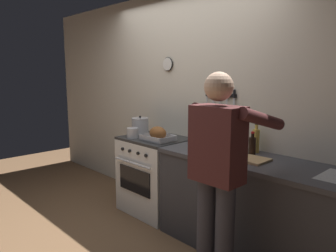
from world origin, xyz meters
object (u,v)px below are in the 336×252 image
object	(u,v)px
person_cook	(218,168)
stock_pot	(140,126)
bottle_soy_sauce	(252,146)
bottle_cooking_oil	(256,140)
bottle_olive_oil	(223,139)
saucepan	(133,133)
stove	(155,175)
cutting_board	(247,158)
roasting_pan	(158,135)
bottle_vinegar	(230,137)

from	to	relation	value
person_cook	stock_pot	xyz separation A→B (m)	(-1.67, 0.61, 0.05)
bottle_soy_sauce	stock_pot	bearing A→B (deg)	-177.15
bottle_cooking_oil	bottle_olive_oil	xyz separation A→B (m)	(-0.28, -0.14, -0.01)
person_cook	bottle_olive_oil	size ratio (longest dim) A/B	6.36
stock_pot	saucepan	world-z (taller)	stock_pot
person_cook	stock_pot	bearing A→B (deg)	66.60
stove	stock_pot	xyz separation A→B (m)	(-0.30, 0.02, 0.55)
cutting_board	bottle_olive_oil	xyz separation A→B (m)	(-0.36, 0.13, 0.10)
roasting_pan	stock_pot	bearing A→B (deg)	165.87
roasting_pan	stock_pot	world-z (taller)	stock_pot
bottle_soy_sauce	saucepan	bearing A→B (deg)	-168.36
stock_pot	bottle_vinegar	size ratio (longest dim) A/B	0.90
stove	person_cook	world-z (taller)	person_cook
saucepan	bottle_soy_sauce	world-z (taller)	bottle_soy_sauce
stove	person_cook	bearing A→B (deg)	-23.21
stove	cutting_board	size ratio (longest dim) A/B	2.50
stove	bottle_cooking_oil	world-z (taller)	bottle_cooking_oil
cutting_board	bottle_vinegar	xyz separation A→B (m)	(-0.39, 0.28, 0.10)
stock_pot	cutting_board	xyz separation A→B (m)	(1.58, -0.08, -0.09)
cutting_board	roasting_pan	bearing A→B (deg)	-178.04
saucepan	bottle_cooking_oil	xyz separation A→B (m)	(1.37, 0.41, 0.06)
roasting_pan	bottle_cooking_oil	world-z (taller)	bottle_cooking_oil
bottle_soy_sauce	bottle_cooking_oil	size ratio (longest dim) A/B	0.78
person_cook	saucepan	distance (m)	1.60
bottle_soy_sauce	bottle_cooking_oil	bearing A→B (deg)	107.80
roasting_pan	bottle_vinegar	distance (m)	0.80
bottle_soy_sauce	bottle_vinegar	bearing A→B (deg)	159.37
stove	bottle_cooking_oil	distance (m)	1.34
roasting_pan	bottle_vinegar	bearing A→B (deg)	23.30
roasting_pan	saucepan	bearing A→B (deg)	-163.08
person_cook	roasting_pan	distance (m)	1.31
person_cook	bottle_cooking_oil	bearing A→B (deg)	9.15
roasting_pan	stock_pot	size ratio (longest dim) A/B	1.55
saucepan	stock_pot	bearing A→B (deg)	119.85
roasting_pan	bottle_olive_oil	bearing A→B (deg)	12.79
bottle_soy_sauce	bottle_vinegar	world-z (taller)	bottle_vinegar
saucepan	bottle_olive_oil	size ratio (longest dim) A/B	0.52
bottle_soy_sauce	cutting_board	bearing A→B (deg)	-73.05
bottle_soy_sauce	bottle_cooking_oil	world-z (taller)	bottle_cooking_oil
bottle_cooking_oil	bottle_olive_oil	bearing A→B (deg)	-152.80
bottle_cooking_oil	person_cook	bearing A→B (deg)	-77.43
cutting_board	bottle_cooking_oil	size ratio (longest dim) A/B	1.27
bottle_olive_oil	bottle_vinegar	xyz separation A→B (m)	(-0.02, 0.14, -0.00)
stove	stock_pot	world-z (taller)	stock_pot
person_cook	roasting_pan	size ratio (longest dim) A/B	4.72
bottle_soy_sauce	stove	bearing A→B (deg)	-175.61
bottle_olive_oil	stove	bearing A→B (deg)	-175.15
roasting_pan	bottle_soy_sauce	bearing A→B (deg)	9.99
stove	bottle_vinegar	world-z (taller)	bottle_vinegar
person_cook	bottle_olive_oil	world-z (taller)	person_cook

